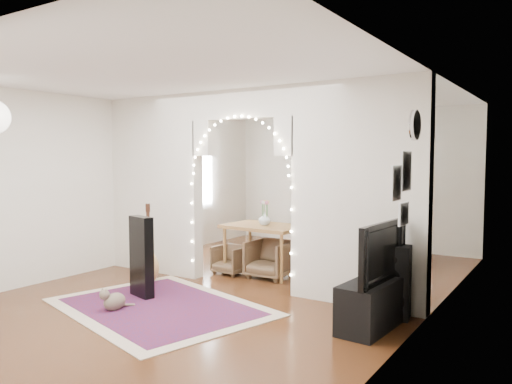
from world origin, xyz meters
The scene contains 23 objects.
floor centered at (0.00, 0.00, 0.00)m, with size 7.50×7.50×0.00m, color black.
ceiling centered at (0.00, 0.00, 2.70)m, with size 5.00×7.50×0.02m, color white.
wall_back centered at (0.00, 3.75, 1.35)m, with size 5.00×0.02×2.70m, color silver.
wall_left centered at (-2.50, 0.00, 1.35)m, with size 0.02×7.50×2.70m, color silver.
wall_right centered at (2.50, 0.00, 1.35)m, with size 0.02×7.50×2.70m, color silver.
divider_wall centered at (0.00, 0.00, 1.42)m, with size 5.00×0.20×2.70m.
fairy_lights centered at (0.00, -0.13, 1.55)m, with size 1.64×0.04×1.60m, color #FFEABF, non-canonical shape.
window centered at (-2.47, 1.80, 1.50)m, with size 0.04×1.20×1.40m, color white.
wall_clock centered at (2.48, -0.60, 2.10)m, with size 0.31×0.31×0.03m, color white.
picture_frames centered at (2.48, -1.00, 1.50)m, with size 0.02×0.50×0.70m, color white, non-canonical shape.
ceiling_fan centered at (0.00, 2.00, 2.40)m, with size 1.10×1.10×0.30m, color #BA853E, non-canonical shape.
area_rug centered at (-0.27, -1.38, 0.01)m, with size 2.51×1.88×0.02m, color maroon.
guitar_case centered at (-0.76, -1.18, 0.52)m, with size 0.40×0.13×1.03m, color black.
acoustic_guitar centered at (-1.23, -0.59, 0.42)m, with size 0.40×0.28×0.96m.
tabby_cat centered at (-0.63, -1.77, 0.12)m, with size 0.26×0.44×0.29m.
floor_speaker centered at (2.20, -0.25, 0.40)m, with size 0.36×0.33×0.81m.
media_console centered at (2.10, -0.69, 0.25)m, with size 0.40×1.00×0.50m, color black.
tv centered at (2.10, -0.69, 0.81)m, with size 1.07×0.14×0.62m, color black.
bookcase centered at (0.33, 2.46, 0.73)m, with size 1.41×0.36×1.45m, color #C1B48C.
dining_table centered at (-0.11, 0.73, 0.68)m, with size 1.25×0.87×0.76m.
flower_vase centered at (-0.11, 0.73, 0.85)m, with size 0.18×0.18×0.19m, color white.
dining_chair_left centered at (-0.56, 0.47, 0.22)m, with size 0.46×0.48×0.43m, color brown.
dining_chair_right centered at (0.07, 0.58, 0.28)m, with size 0.59×0.61×0.56m, color brown.
Camera 1 is at (3.85, -5.64, 1.78)m, focal length 35.00 mm.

